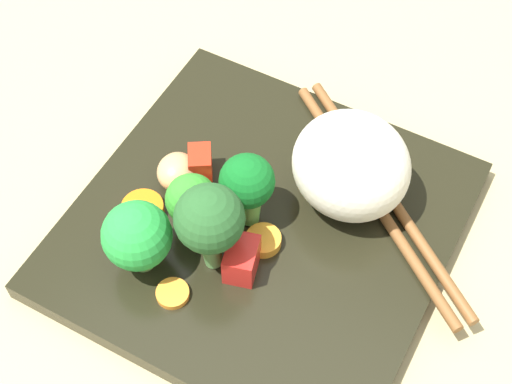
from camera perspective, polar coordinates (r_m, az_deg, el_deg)
name	(u,v)px	position (r cm, az deg, el deg)	size (l,w,h in cm)	color
ground_plane	(262,241)	(54.26, 0.41, -3.61)	(110.00, 110.00, 2.00)	tan
square_plate	(262,228)	(52.78, 0.42, -2.63)	(24.00, 24.00, 1.49)	black
rice_mound	(351,166)	(50.69, 6.93, 1.90)	(7.84, 7.20, 7.19)	white
broccoli_floret_0	(250,180)	(49.58, -0.46, 0.90)	(3.61, 3.61, 5.78)	#64B04E
broccoli_floret_1	(137,237)	(48.34, -8.66, -3.23)	(4.40, 4.40, 5.61)	#74A24D
broccoli_floret_2	(191,201)	(49.86, -4.73, -0.66)	(3.40, 3.40, 4.70)	#6BA053
broccoli_floret_3	(209,220)	(46.66, -3.42, -2.06)	(4.34, 4.34, 7.17)	#5F934B
carrot_slice_0	(143,209)	(52.82, -8.26, -1.23)	(2.84, 2.84, 0.74)	orange
carrot_slice_1	(253,185)	(53.56, -0.25, 0.48)	(2.34, 2.34, 0.43)	orange
carrot_slice_2	(212,207)	(52.65, -3.21, -1.07)	(2.53, 2.53, 0.42)	orange
carrot_slice_3	(263,240)	(50.94, 0.54, -3.55)	(2.35, 2.35, 0.75)	orange
carrot_slice_4	(173,293)	(49.48, -6.09, -7.36)	(2.10, 2.10, 0.44)	orange
pepper_chunk_0	(242,259)	(49.29, -1.05, -4.92)	(2.66, 1.93, 2.36)	red
pepper_chunk_1	(200,164)	(53.63, -4.08, 2.05)	(2.06, 1.56, 2.29)	red
chicken_piece_1	(173,176)	(53.24, -6.04, 1.16)	(2.98, 2.72, 2.17)	tan
chopstick_pair	(380,195)	(53.57, 9.01, -0.23)	(13.87, 18.40, 0.74)	brown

